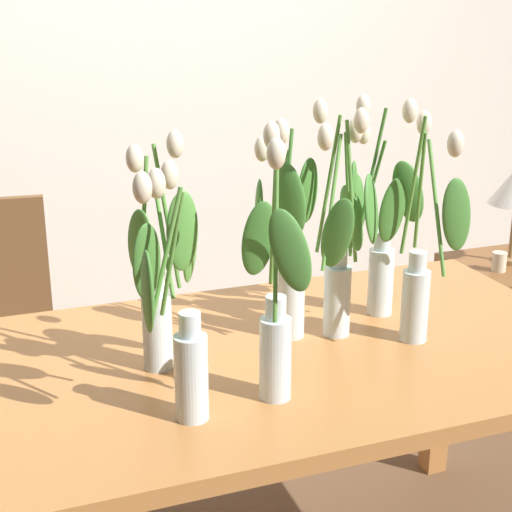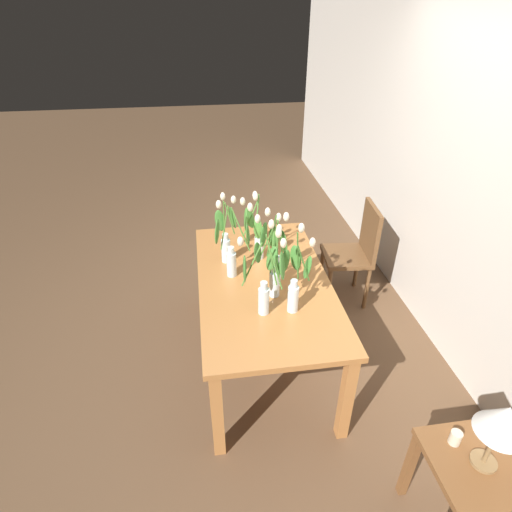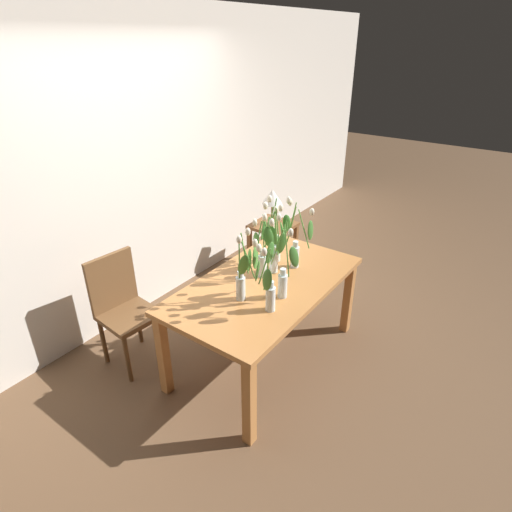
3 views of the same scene
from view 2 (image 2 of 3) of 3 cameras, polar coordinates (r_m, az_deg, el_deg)
name	(u,v)px [view 2 (image 2 of 3)]	position (r m, az deg, el deg)	size (l,w,h in m)	color
ground_plane	(263,356)	(3.34, 0.96, -13.74)	(18.00, 18.00, 0.00)	brown
room_wall_rear	(483,186)	(3.12, 28.94, 8.49)	(9.00, 0.10, 2.70)	silver
dining_table	(264,291)	(2.91, 1.07, -4.82)	(1.60, 0.90, 0.74)	#B7753D
tulip_vase_0	(232,252)	(2.80, -3.35, 0.54)	(0.12, 0.27, 0.57)	silver
tulip_vase_1	(265,284)	(2.45, 1.31, -3.91)	(0.15, 0.28, 0.59)	silver
tulip_vase_2	(226,239)	(2.99, -4.15, 2.42)	(0.14, 0.18, 0.51)	silver
tulip_vase_3	(274,260)	(2.72, 2.51, -0.51)	(0.14, 0.16, 0.56)	silver
tulip_vase_4	(256,234)	(2.98, -0.02, 3.03)	(0.18, 0.17, 0.55)	silver
tulip_vase_5	(296,285)	(2.51, 5.59, -3.99)	(0.15, 0.15, 0.58)	silver
tulip_vase_6	(274,265)	(2.59, 2.54, -1.30)	(0.21, 0.24, 0.58)	silver
dining_chair	(356,249)	(3.72, 13.69, 0.96)	(0.44, 0.44, 0.93)	brown
side_table	(471,477)	(2.49, 27.67, -25.43)	(0.44, 0.44, 0.55)	brown
table_lamp	(504,421)	(2.18, 31.08, -19.02)	(0.22, 0.22, 0.40)	olive
pillar_candle	(455,438)	(2.39, 25.88, -21.69)	(0.06, 0.06, 0.07)	beige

